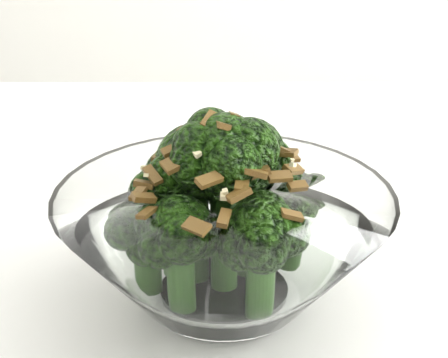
{
  "coord_description": "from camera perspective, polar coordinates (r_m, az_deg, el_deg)",
  "views": [
    {
      "loc": [
        -0.1,
        -0.7,
        1.03
      ],
      "look_at": [
        -0.13,
        -0.29,
        0.85
      ],
      "focal_mm": 55.0,
      "sensor_mm": 36.0,
      "label": 1
    }
  ],
  "objects": [
    {
      "name": "table",
      "position": [
        0.67,
        11.4,
        -7.49
      ],
      "size": [
        1.25,
        0.88,
        0.75
      ],
      "color": "white",
      "rests_on": "ground"
    },
    {
      "name": "broccoli_dish",
      "position": [
        0.47,
        -0.13,
        -4.6
      ],
      "size": [
        0.23,
        0.23,
        0.14
      ],
      "color": "white",
      "rests_on": "table"
    }
  ]
}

